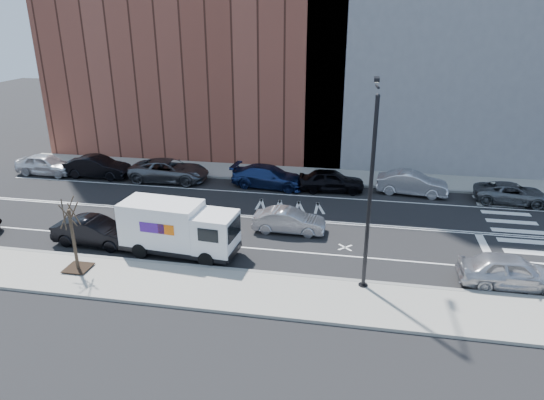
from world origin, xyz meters
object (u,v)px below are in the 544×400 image
(near_parked_front, at_px, (511,271))
(fedex_van, at_px, (178,228))
(far_parked_a, at_px, (46,164))
(far_parked_b, at_px, (98,167))
(driving_sedan, at_px, (289,221))

(near_parked_front, bearing_deg, fedex_van, 87.66)
(far_parked_a, bearing_deg, fedex_van, -123.85)
(far_parked_b, bearing_deg, fedex_van, -135.03)
(far_parked_b, xyz_separation_m, driving_sedan, (16.24, -7.38, -0.14))
(fedex_van, relative_size, far_parked_b, 1.27)
(fedex_van, relative_size, far_parked_a, 1.33)
(far_parked_a, distance_m, driving_sedan, 21.88)
(fedex_van, bearing_deg, far_parked_a, 149.01)
(far_parked_a, height_order, near_parked_front, far_parked_a)
(fedex_van, bearing_deg, near_parked_front, 3.73)
(far_parked_b, bearing_deg, near_parked_front, -112.13)
(fedex_van, bearing_deg, driving_sedan, 40.29)
(fedex_van, xyz_separation_m, driving_sedan, (5.36, 3.79, -0.80))
(near_parked_front, bearing_deg, far_parked_b, 66.08)
(near_parked_front, bearing_deg, far_parked_a, 69.10)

